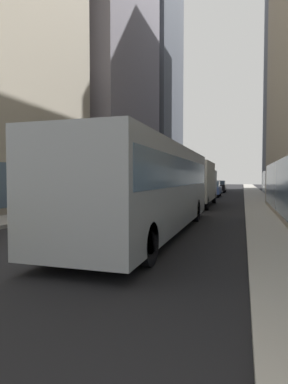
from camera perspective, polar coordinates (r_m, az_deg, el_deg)
The scene contains 14 objects.
ground_plane at distance 41.91m, azimuth 11.23°, elevation -0.22°, with size 120.00×120.00×0.00m, color black.
sidewalk_left at distance 42.87m, azimuth 3.63°, elevation -0.01°, with size 2.40×110.00×0.15m, color gray.
sidewalk_right at distance 41.70m, azimuth 19.05°, elevation -0.22°, with size 2.40×110.00×0.15m, color #ADA89E.
building_left_mid at distance 39.75m, azimuth -8.57°, elevation 21.64°, with size 10.73×16.62×30.02m.
building_left_far at distance 56.08m, azimuth -0.34°, elevation 18.59°, with size 11.18×15.06×34.98m.
transit_bus at distance 11.40m, azimuth 1.11°, elevation 1.51°, with size 2.78×11.53×3.05m.
car_grey_wagon at distance 15.15m, azimuth -11.06°, elevation -1.89°, with size 1.88×4.53×1.62m.
car_black_suv at distance 44.62m, azimuth 13.16°, elevation 0.99°, with size 1.88×4.21×1.62m.
car_blue_hatchback at distance 34.12m, azimuth 11.90°, elevation 0.54°, with size 1.84×4.20×1.62m.
car_red_coupe at distance 39.40m, azimuth 9.10°, elevation 0.83°, with size 1.90×4.10×1.62m.
box_truck at distance 22.75m, azimuth 9.23°, elevation 1.72°, with size 2.30×7.50×3.05m.
dalmatian_dog at distance 8.65m, azimuth -18.80°, elevation -7.38°, with size 0.22×0.96×0.72m.
pedestrian_with_handbag at distance 18.87m, azimuth -16.23°, elevation -0.50°, with size 0.45×0.34×1.69m.
pedestrian_in_coat at distance 16.76m, azimuth -18.67°, elevation -0.91°, with size 0.34×0.34×1.69m.
Camera 1 is at (4.37, -6.63, 1.98)m, focal length 29.89 mm.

